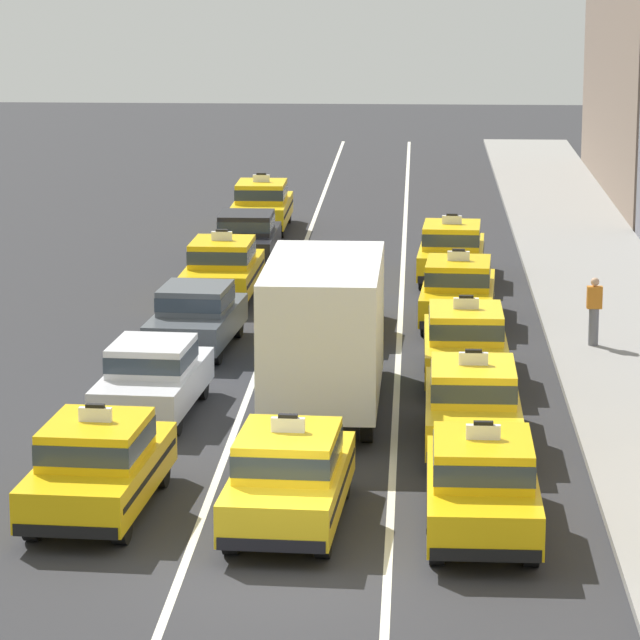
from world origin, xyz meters
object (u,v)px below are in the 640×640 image
sedan_left_second (153,376)px  pedestrian_mid_block (594,311)px  sedan_left_third (196,315)px  taxi_left_nearest (98,464)px  taxi_right_nearest (482,483)px  taxi_center_third (334,298)px  taxi_right_fifth (452,250)px  box_truck_center_second (326,327)px  taxi_right_third (465,342)px  sedan_left_fifth (247,237)px  taxi_left_fourth (223,268)px  taxi_left_sixth (262,205)px  taxi_center_nearest (289,475)px  taxi_right_fourth (458,290)px  taxi_right_second (472,403)px

sedan_left_second → pedestrian_mid_block: pedestrian_mid_block is taller
sedan_left_second → sedan_left_third: 5.99m
taxi_left_nearest → taxi_right_nearest: 6.54m
sedan_left_third → taxi_right_nearest: (6.35, -13.04, 0.03)m
sedan_left_second → taxi_center_third: 8.75m
sedan_left_second → taxi_center_third: (3.36, 8.08, 0.03)m
taxi_left_nearest → taxi_center_third: (3.35, 14.41, 0.00)m
taxi_right_fifth → taxi_left_nearest: bearing=-106.6°
box_truck_center_second → taxi_left_nearest: bearing=-116.6°
sedan_left_third → taxi_right_third: size_ratio=0.97×
sedan_left_second → taxi_right_fifth: bearing=67.1°
sedan_left_fifth → taxi_left_fourth: bearing=-91.5°
sedan_left_fifth → box_truck_center_second: size_ratio=0.62×
taxi_left_nearest → taxi_right_nearest: size_ratio=1.02×
taxi_left_fourth → taxi_left_sixth: bearing=89.8°
taxi_center_third → pedestrian_mid_block: (6.26, -1.72, 0.10)m
box_truck_center_second → taxi_center_third: box_truck_center_second is taller
taxi_center_nearest → taxi_right_fourth: 16.38m
taxi_right_nearest → taxi_right_third: bearing=90.1°
taxi_right_second → pedestrian_mid_block: size_ratio=2.79×
taxi_right_third → taxi_right_fourth: 5.96m
sedan_left_third → taxi_right_fifth: bearing=55.8°
taxi_left_fourth → taxi_center_nearest: size_ratio=0.99×
taxi_left_sixth → box_truck_center_second: box_truck_center_second is taller
taxi_left_fourth → pedestrian_mid_block: 11.05m
taxi_right_third → taxi_right_fifth: (-0.09, 11.84, 0.00)m
taxi_right_second → taxi_right_nearest: bearing=-89.9°
taxi_center_third → taxi_right_fifth: (3.04, 7.08, 0.00)m
sedan_left_third → taxi_center_nearest: taxi_center_nearest is taller
taxi_right_second → taxi_right_fifth: bearing=90.3°
sedan_left_fifth → box_truck_center_second: box_truck_center_second is taller
taxi_left_nearest → pedestrian_mid_block: size_ratio=2.84×
taxi_center_nearest → taxi_right_second: 5.83m
sedan_left_third → taxi_right_second: taxi_right_second is taller
taxi_left_fourth → taxi_right_nearest: same height
box_truck_center_second → taxi_center_third: bearing=91.3°
pedestrian_mid_block → taxi_right_third: bearing=-135.8°
taxi_right_fourth → taxi_right_fifth: bearing=90.6°
pedestrian_mid_block → taxi_right_fifth: bearing=110.1°
sedan_left_second → taxi_right_third: bearing=27.1°
taxi_left_fourth → box_truck_center_second: box_truck_center_second is taller
taxi_center_nearest → taxi_center_third: size_ratio=1.01×
taxi_right_third → box_truck_center_second: bearing=-138.3°
sedan_left_fifth → taxi_right_nearest: taxi_right_nearest is taller
sedan_left_fifth → taxi_right_second: taxi_right_second is taller
taxi_left_fourth → taxi_right_fourth: (6.33, -2.73, 0.00)m
sedan_left_fifth → taxi_center_third: taxi_center_third is taller
taxi_left_sixth → taxi_center_nearest: same height
sedan_left_third → box_truck_center_second: box_truck_center_second is taller
sedan_left_fifth → taxi_center_third: size_ratio=0.93×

